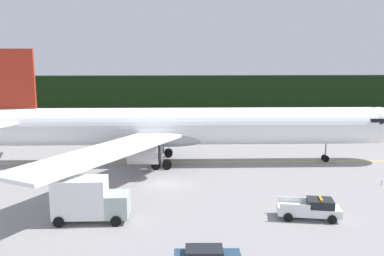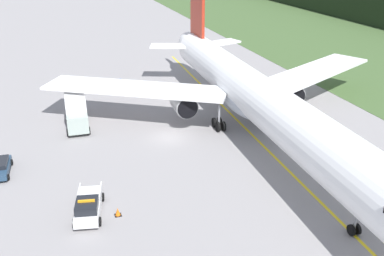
{
  "view_description": "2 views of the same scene",
  "coord_description": "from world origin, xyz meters",
  "px_view_note": "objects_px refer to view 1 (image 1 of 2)",
  "views": [
    {
      "loc": [
        0.33,
        -42.68,
        13.54
      ],
      "look_at": [
        3.54,
        10.0,
        4.65
      ],
      "focal_mm": 36.79,
      "sensor_mm": 36.0,
      "label": 1
    },
    {
      "loc": [
        44.01,
        -11.88,
        21.2
      ],
      "look_at": [
        4.86,
        0.99,
        3.11
      ],
      "focal_mm": 40.16,
      "sensor_mm": 36.0,
      "label": 2
    }
  ],
  "objects_px": {
    "catering_truck": "(88,199)",
    "apron_cone": "(311,205)",
    "airliner": "(182,127)",
    "ops_pickup_truck": "(311,208)"
  },
  "relations": [
    {
      "from": "apron_cone",
      "to": "airliner",
      "type": "bearing_deg",
      "value": 122.74
    },
    {
      "from": "ops_pickup_truck",
      "to": "apron_cone",
      "type": "height_order",
      "value": "ops_pickup_truck"
    },
    {
      "from": "ops_pickup_truck",
      "to": "apron_cone",
      "type": "xyz_separation_m",
      "value": [
        0.83,
        2.28,
        -0.56
      ]
    },
    {
      "from": "catering_truck",
      "to": "apron_cone",
      "type": "xyz_separation_m",
      "value": [
        20.14,
        1.69,
        -1.62
      ]
    },
    {
      "from": "airliner",
      "to": "catering_truck",
      "type": "relative_size",
      "value": 9.2
    },
    {
      "from": "airliner",
      "to": "apron_cone",
      "type": "bearing_deg",
      "value": -57.26
    },
    {
      "from": "airliner",
      "to": "catering_truck",
      "type": "height_order",
      "value": "airliner"
    },
    {
      "from": "catering_truck",
      "to": "apron_cone",
      "type": "bearing_deg",
      "value": 4.78
    },
    {
      "from": "airliner",
      "to": "ops_pickup_truck",
      "type": "relative_size",
      "value": 10.49
    },
    {
      "from": "catering_truck",
      "to": "airliner",
      "type": "bearing_deg",
      "value": 65.86
    }
  ]
}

